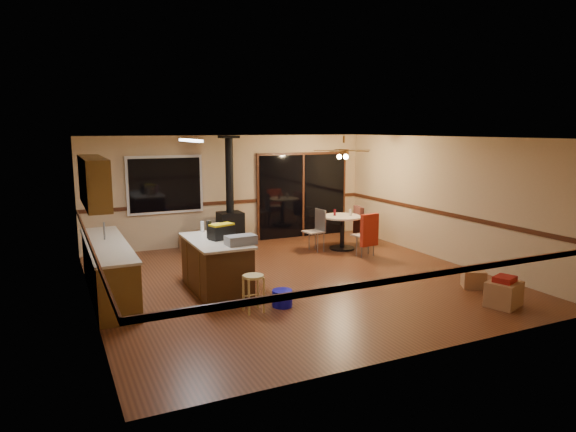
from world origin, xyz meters
TOP-DOWN VIEW (x-y plane):
  - floor at (0.00, 0.00)m, footprint 7.00×7.00m
  - ceiling at (0.00, 0.00)m, footprint 7.00×7.00m
  - wall_back at (0.00, 3.50)m, footprint 7.00×0.00m
  - wall_front at (0.00, -3.50)m, footprint 7.00×0.00m
  - wall_left at (-3.50, 0.00)m, footprint 0.00×7.00m
  - wall_right at (3.50, 0.00)m, footprint 0.00×7.00m
  - chair_rail at (0.00, 0.00)m, footprint 7.00×7.00m
  - window at (-1.60, 3.45)m, footprint 1.72×0.10m
  - sliding_door at (1.90, 3.45)m, footprint 2.52×0.10m
  - lower_cabinets at (-3.20, 0.50)m, footprint 0.60×3.00m
  - countertop at (-3.20, 0.50)m, footprint 0.64×3.04m
  - upper_cabinets at (-3.33, 0.70)m, footprint 0.35×2.00m
  - kitchen_island at (-1.50, 0.00)m, footprint 0.88×1.68m
  - wood_stove at (-0.20, 3.05)m, footprint 0.55×0.50m
  - ceiling_fan at (2.07, 1.75)m, footprint 0.24×0.24m
  - fluorescent_strip at (-1.80, 0.30)m, footprint 0.10×1.20m
  - toolbox_grey at (-1.24, -0.54)m, footprint 0.50×0.30m
  - toolbox_black at (-1.39, -0.01)m, footprint 0.47×0.34m
  - toolbox_yellow_lid at (-1.39, -0.01)m, footprint 0.44×0.32m
  - box_on_island at (-1.40, 0.29)m, footprint 0.23×0.31m
  - bottle_dark at (-1.57, 0.14)m, footprint 0.11×0.11m
  - bottle_pink at (-1.18, 0.02)m, footprint 0.10×0.10m
  - bottle_white at (-1.52, 0.72)m, footprint 0.07×0.07m
  - bar_stool at (-1.30, -1.23)m, footprint 0.37×0.37m
  - blue_bucket at (-0.81, -1.20)m, footprint 0.37×0.37m
  - dining_table at (2.07, 1.75)m, footprint 0.93×0.93m
  - glass_red at (1.92, 1.85)m, footprint 0.07×0.07m
  - glass_cream at (2.25, 1.70)m, footprint 0.08×0.08m
  - chair_left at (1.47, 1.86)m, footprint 0.45×0.44m
  - chair_near at (2.19, 0.87)m, footprint 0.48×0.51m
  - chair_right at (2.59, 1.84)m, footprint 0.54×0.51m
  - box_under_window at (-1.08, 3.10)m, footprint 0.61×0.54m
  - box_corner_a at (2.35, -2.66)m, footprint 0.64×0.59m
  - box_corner_b at (2.65, -1.74)m, footprint 0.49×0.47m
  - box_small_red at (2.35, -2.66)m, footprint 0.40×0.37m

SIDE VIEW (x-z plane):
  - floor at x=0.00m, z-range 0.00..0.00m
  - blue_bucket at x=-0.81m, z-range 0.00..0.26m
  - box_corner_b at x=2.65m, z-range 0.00..0.30m
  - box_corner_a at x=2.35m, z-range 0.00..0.39m
  - box_under_window at x=-1.08m, z-range 0.00..0.42m
  - bar_stool at x=-1.30m, z-range 0.00..0.57m
  - lower_cabinets at x=-3.20m, z-range 0.00..0.86m
  - box_small_red at x=2.35m, z-range 0.39..0.48m
  - kitchen_island at x=-1.50m, z-range 0.00..0.90m
  - dining_table at x=2.07m, z-range 0.14..0.92m
  - chair_left at x=1.47m, z-range 0.33..0.85m
  - chair_near at x=2.19m, z-range 0.25..0.95m
  - chair_right at x=2.59m, z-range 0.25..0.95m
  - wood_stove at x=-0.20m, z-range -0.53..1.99m
  - glass_cream at x=2.25m, z-range 0.78..0.92m
  - glass_red at x=1.92m, z-range 0.78..0.93m
  - countertop at x=-3.20m, z-range 0.86..0.90m
  - toolbox_grey at x=-1.24m, z-range 0.90..1.05m
  - bottle_white at x=-1.52m, z-range 0.90..1.10m
  - chair_rail at x=0.00m, z-range 0.96..1.04m
  - box_on_island at x=-1.40m, z-range 0.90..1.11m
  - toolbox_black at x=-1.39m, z-range 0.90..1.13m
  - bottle_pink at x=-1.18m, z-range 0.90..1.14m
  - sliding_door at x=1.90m, z-range 0.00..2.10m
  - bottle_dark at x=-1.57m, z-range 0.90..1.21m
  - toolbox_yellow_lid at x=-1.39m, z-range 1.13..1.16m
  - wall_back at x=0.00m, z-range -2.20..4.80m
  - wall_front at x=0.00m, z-range -2.20..4.80m
  - wall_left at x=-3.50m, z-range -2.20..4.80m
  - wall_right at x=3.50m, z-range -2.20..4.80m
  - window at x=-1.60m, z-range 0.84..2.16m
  - upper_cabinets at x=-3.33m, z-range 1.50..2.30m
  - ceiling_fan at x=2.07m, z-range 1.94..2.49m
  - fluorescent_strip at x=-1.80m, z-range 2.54..2.58m
  - ceiling at x=0.00m, z-range 2.60..2.60m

